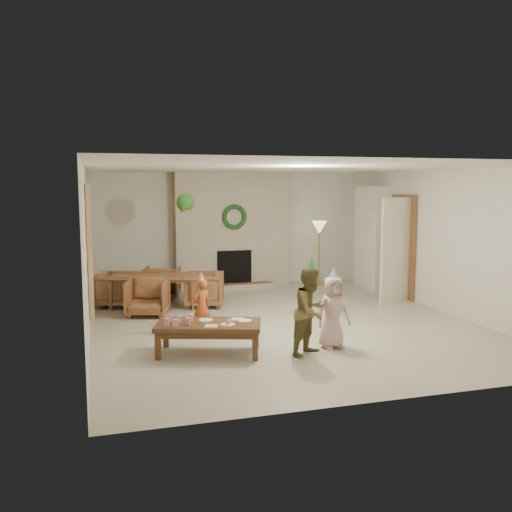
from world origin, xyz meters
name	(u,v)px	position (x,y,z in m)	size (l,w,h in m)	color
floor	(280,322)	(0.00, 0.00, 0.00)	(7.00, 7.00, 0.00)	#B7B29E
ceiling	(281,168)	(0.00, 0.00, 2.50)	(7.00, 7.00, 0.00)	white
wall_back	(230,229)	(0.00, 3.50, 1.25)	(7.00, 7.00, 0.00)	silver
wall_front	(392,283)	(0.00, -3.50, 1.25)	(7.00, 7.00, 0.00)	silver
wall_left	(87,252)	(-3.00, 0.00, 1.25)	(7.00, 7.00, 0.00)	silver
wall_right	(441,241)	(3.00, 0.00, 1.25)	(7.00, 7.00, 0.00)	silver
fireplace_mass	(232,230)	(0.00, 3.30, 1.25)	(2.50, 0.40, 2.50)	#4E1B14
fireplace_hearth	(236,287)	(0.00, 2.95, 0.06)	(1.60, 0.30, 0.12)	brown
fireplace_firebox	(234,268)	(0.00, 3.12, 0.45)	(0.75, 0.12, 0.75)	black
fireplace_wreath	(234,217)	(0.00, 3.07, 1.55)	(0.54, 0.54, 0.10)	#18411B
floor_lamp_base	(318,284)	(1.93, 3.00, 0.01)	(0.27, 0.27, 0.03)	gold
floor_lamp_post	(319,255)	(1.93, 3.00, 0.67)	(0.03, 0.03, 1.29)	gold
floor_lamp_shade	(319,227)	(1.93, 3.00, 1.29)	(0.34, 0.34, 0.29)	beige
bookshelf_carcass	(371,238)	(2.84, 2.30, 1.10)	(0.30, 1.00, 2.20)	white
bookshelf_shelf_a	(369,267)	(2.82, 2.30, 0.45)	(0.30, 0.92, 0.03)	white
bookshelf_shelf_b	(370,249)	(2.82, 2.30, 0.85)	(0.30, 0.92, 0.03)	white
bookshelf_shelf_c	(370,231)	(2.82, 2.30, 1.25)	(0.30, 0.92, 0.03)	white
bookshelf_shelf_d	(371,212)	(2.82, 2.30, 1.65)	(0.30, 0.92, 0.03)	white
books_row_lower	(372,262)	(2.80, 2.15, 0.59)	(0.20, 0.40, 0.24)	maroon
books_row_mid	(368,243)	(2.80, 2.35, 0.99)	(0.20, 0.44, 0.24)	navy
books_row_upper	(372,225)	(2.80, 2.20, 1.38)	(0.20, 0.36, 0.22)	#AA7A24
door_frame	(403,247)	(2.96, 1.20, 1.02)	(0.05, 0.86, 2.04)	brown
door_leaf	(396,250)	(2.58, 0.82, 1.00)	(0.05, 0.80, 2.00)	beige
curtain_panel	(90,251)	(-2.96, 0.20, 1.25)	(0.06, 1.20, 2.00)	beige
dining_table	(155,291)	(-1.84, 1.75, 0.29)	(1.64, 0.91, 0.58)	brown
dining_chair_near	(148,297)	(-2.05, 1.06, 0.32)	(0.68, 0.70, 0.64)	brown
dining_chair_far	(162,282)	(-1.64, 2.44, 0.32)	(0.68, 0.70, 0.64)	brown
dining_chair_left	(116,289)	(-2.53, 1.95, 0.32)	(0.68, 0.70, 0.64)	brown
dining_chair_right	(204,289)	(-0.98, 1.50, 0.32)	(0.68, 0.70, 0.64)	brown
hanging_plant_cord	(185,189)	(-1.30, 1.50, 2.15)	(0.01, 0.01, 0.70)	tan
hanging_plant_pot	(185,209)	(-1.30, 1.50, 1.80)	(0.16, 0.16, 0.12)	#AE6738
hanging_plant_foliage	(185,202)	(-1.30, 1.50, 1.92)	(0.32, 0.32, 0.32)	#20521B
coffee_table_top	(209,325)	(-1.47, -1.37, 0.39)	(1.37, 0.69, 0.06)	#4F311A
coffee_table_apron	(209,330)	(-1.47, -1.37, 0.32)	(1.27, 0.58, 0.08)	#4F311A
coffee_leg_fl	(158,346)	(-2.15, -1.45, 0.18)	(0.07, 0.07, 0.36)	#4F311A
coffee_leg_fr	(255,347)	(-0.96, -1.82, 0.18)	(0.07, 0.07, 0.36)	#4F311A
coffee_leg_bl	(166,334)	(-1.98, -0.91, 0.18)	(0.07, 0.07, 0.36)	#4F311A
coffee_leg_br	(256,335)	(-0.80, -1.29, 0.18)	(0.07, 0.07, 0.36)	#4F311A
cup_a	(167,322)	(-2.02, -1.36, 0.47)	(0.07, 0.07, 0.09)	silver
cup_b	(170,318)	(-1.96, -1.16, 0.47)	(0.07, 0.07, 0.09)	silver
cup_c	(176,323)	(-1.92, -1.45, 0.47)	(0.07, 0.07, 0.09)	silver
cup_d	(178,319)	(-1.86, -1.25, 0.47)	(0.07, 0.07, 0.09)	silver
cup_e	(188,321)	(-1.75, -1.41, 0.47)	(0.07, 0.07, 0.09)	silver
cup_f	(190,317)	(-1.69, -1.21, 0.47)	(0.07, 0.07, 0.09)	silver
plate_a	(206,320)	(-1.49, -1.23, 0.43)	(0.19, 0.19, 0.01)	white
plate_b	(228,324)	(-1.25, -1.55, 0.43)	(0.19, 0.19, 0.01)	white
plate_c	(245,320)	(-0.99, -1.41, 0.43)	(0.19, 0.19, 0.01)	white
food_scoop	(228,321)	(-1.25, -1.55, 0.47)	(0.07, 0.07, 0.07)	tan
napkin_left	(211,326)	(-1.48, -1.57, 0.43)	(0.16, 0.16, 0.01)	#E3A7BE
napkin_right	(237,319)	(-1.06, -1.30, 0.43)	(0.16, 0.16, 0.01)	#E3A7BE
child_red	(202,307)	(-1.39, -0.44, 0.43)	(0.31, 0.20, 0.85)	#AB4B24
party_hat_red	(201,277)	(-1.39, -0.44, 0.89)	(0.12, 0.12, 0.16)	#F3CA51
child_plaid	(311,311)	(-0.18, -1.77, 0.59)	(0.57, 0.44, 1.17)	brown
party_hat_plaid	(311,264)	(-0.18, -1.77, 1.22)	(0.14, 0.14, 0.19)	green
child_pink	(333,312)	(0.22, -1.58, 0.50)	(0.49, 0.32, 1.00)	#D1A7AA
party_hat_pink	(334,273)	(0.22, -1.58, 1.04)	(0.13, 0.13, 0.18)	silver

